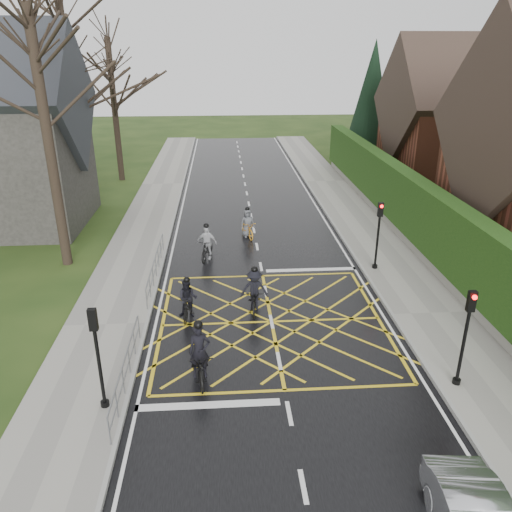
{
  "coord_description": "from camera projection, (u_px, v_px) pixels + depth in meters",
  "views": [
    {
      "loc": [
        -1.68,
        -15.94,
        9.38
      ],
      "look_at": [
        -0.35,
        3.21,
        1.3
      ],
      "focal_mm": 35.0,
      "sensor_mm": 36.0,
      "label": 1
    }
  ],
  "objects": [
    {
      "name": "stone_wall",
      "position": [
        418.0,
        247.0,
        24.28
      ],
      "size": [
        0.5,
        38.0,
        0.7
      ],
      "primitive_type": "cube",
      "color": "slate",
      "rests_on": "ground"
    },
    {
      "name": "house_far",
      "position": [
        460.0,
        126.0,
        34.21
      ],
      "size": [
        9.8,
        8.8,
        10.3
      ],
      "color": "brown",
      "rests_on": "ground"
    },
    {
      "name": "traffic_light_ne",
      "position": [
        378.0,
        237.0,
        21.95
      ],
      "size": [
        0.24,
        0.31,
        3.21
      ],
      "rotation": [
        0.0,
        0.0,
        3.14
      ],
      "color": "black",
      "rests_on": "ground"
    },
    {
      "name": "traffic_light_se",
      "position": [
        464.0,
        340.0,
        14.22
      ],
      "size": [
        0.24,
        0.31,
        3.21
      ],
      "rotation": [
        0.0,
        0.0,
        3.14
      ],
      "color": "black",
      "rests_on": "ground"
    },
    {
      "name": "tree_far",
      "position": [
        112.0,
        80.0,
        35.25
      ],
      "size": [
        8.4,
        8.4,
        10.4
      ],
      "color": "black",
      "rests_on": "ground"
    },
    {
      "name": "sidewalk_right",
      "position": [
        430.0,
        314.0,
        18.76
      ],
      "size": [
        3.0,
        80.0,
        0.15
      ],
      "primitive_type": "cube",
      "color": "gray",
      "rests_on": "ground"
    },
    {
      "name": "cyclist_lead",
      "position": [
        248.0,
        227.0,
        26.41
      ],
      "size": [
        1.04,
        1.79,
        1.65
      ],
      "rotation": [
        0.0,
        0.0,
        0.28
      ],
      "color": "#BF7A17",
      "rests_on": "ground"
    },
    {
      "name": "tree_mid",
      "position": [
        67.0,
        61.0,
        27.29
      ],
      "size": [
        10.08,
        10.08,
        12.48
      ],
      "color": "black",
      "rests_on": "ground"
    },
    {
      "name": "railing_north",
      "position": [
        155.0,
        263.0,
        21.48
      ],
      "size": [
        0.05,
        6.04,
        1.03
      ],
      "color": "slate",
      "rests_on": "ground"
    },
    {
      "name": "railing_south",
      "position": [
        126.0,
        365.0,
        14.59
      ],
      "size": [
        0.05,
        5.04,
        1.03
      ],
      "color": "slate",
      "rests_on": "ground"
    },
    {
      "name": "cyclist_mid",
      "position": [
        255.0,
        294.0,
        19.03
      ],
      "size": [
        1.11,
        1.89,
        1.8
      ],
      "rotation": [
        0.0,
        0.0,
        -0.08
      ],
      "color": "black",
      "rests_on": "ground"
    },
    {
      "name": "traffic_light_sw",
      "position": [
        99.0,
        360.0,
        13.3
      ],
      "size": [
        0.24,
        0.31,
        3.21
      ],
      "color": "black",
      "rests_on": "ground"
    },
    {
      "name": "cyclist_front",
      "position": [
        207.0,
        246.0,
        23.6
      ],
      "size": [
        1.03,
        1.85,
        1.79
      ],
      "rotation": [
        0.0,
        0.0,
        -0.26
      ],
      "color": "black",
      "rests_on": "ground"
    },
    {
      "name": "ground",
      "position": [
        271.0,
        322.0,
        18.41
      ],
      "size": [
        120.0,
        120.0,
        0.0
      ],
      "primitive_type": "plane",
      "color": "#1D3311",
      "rests_on": "ground"
    },
    {
      "name": "hedge",
      "position": [
        422.0,
        213.0,
        23.6
      ],
      "size": [
        0.9,
        38.0,
        2.8
      ],
      "primitive_type": "cube",
      "color": "#15330E",
      "rests_on": "stone_wall"
    },
    {
      "name": "tree_near",
      "position": [
        39.0,
        86.0,
        20.28
      ],
      "size": [
        9.24,
        9.24,
        11.44
      ],
      "color": "black",
      "rests_on": "ground"
    },
    {
      "name": "road",
      "position": [
        271.0,
        322.0,
        18.4
      ],
      "size": [
        9.0,
        80.0,
        0.01
      ],
      "primitive_type": "cube",
      "color": "black",
      "rests_on": "ground"
    },
    {
      "name": "cyclist_rear",
      "position": [
        200.0,
        360.0,
        15.07
      ],
      "size": [
        0.94,
        2.09,
        1.96
      ],
      "rotation": [
        0.0,
        0.0,
        0.12
      ],
      "color": "black",
      "rests_on": "ground"
    },
    {
      "name": "cyclist_back",
      "position": [
        188.0,
        302.0,
        18.51
      ],
      "size": [
        0.8,
        1.67,
        1.63
      ],
      "rotation": [
        0.0,
        0.0,
        -0.14
      ],
      "color": "black",
      "rests_on": "ground"
    },
    {
      "name": "sidewalk_left",
      "position": [
        106.0,
        326.0,
        17.99
      ],
      "size": [
        3.0,
        80.0,
        0.15
      ],
      "primitive_type": "cube",
      "color": "gray",
      "rests_on": "ground"
    },
    {
      "name": "conifer",
      "position": [
        371.0,
        104.0,
        41.06
      ],
      "size": [
        4.6,
        4.6,
        10.0
      ],
      "color": "black",
      "rests_on": "ground"
    }
  ]
}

